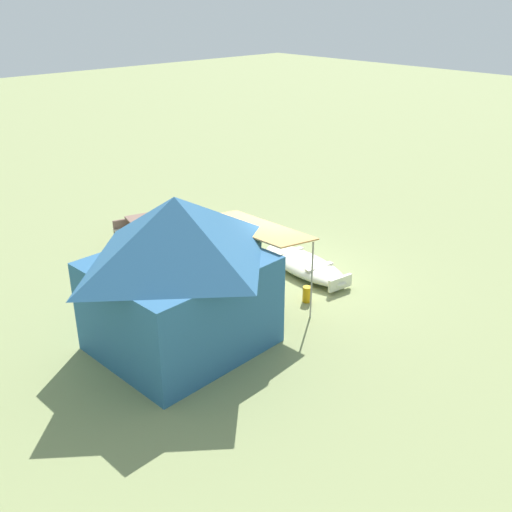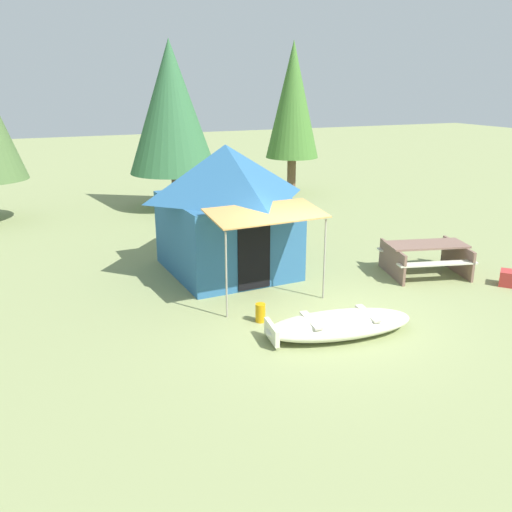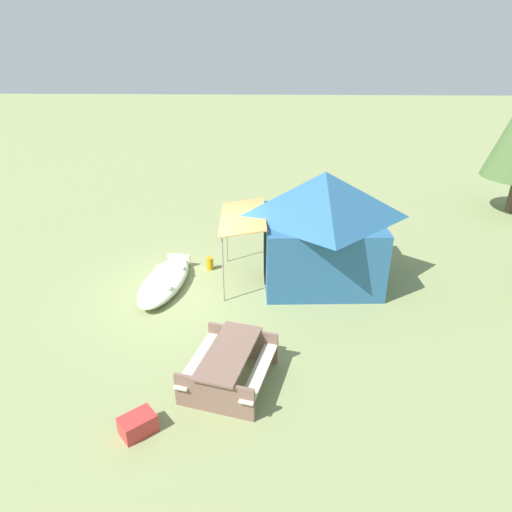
% 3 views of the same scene
% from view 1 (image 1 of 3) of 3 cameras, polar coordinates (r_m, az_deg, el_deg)
% --- Properties ---
extents(ground_plane, '(80.00, 80.00, 0.00)m').
position_cam_1_polar(ground_plane, '(14.00, 2.03, -2.24)').
color(ground_plane, '#87925C').
extents(beached_rowboat, '(2.87, 1.37, 0.39)m').
position_cam_1_polar(beached_rowboat, '(14.31, 4.69, -0.80)').
color(beached_rowboat, beige).
rests_on(beached_rowboat, ground_plane).
extents(canvas_cabin_tent, '(2.97, 4.32, 3.00)m').
position_cam_1_polar(canvas_cabin_tent, '(10.86, -7.45, -1.52)').
color(canvas_cabin_tent, '#2B5F8D').
rests_on(canvas_cabin_tent, ground_plane).
extents(picnic_table, '(2.14, 1.89, 0.75)m').
position_cam_1_polar(picnic_table, '(15.55, -10.18, 2.06)').
color(picnic_table, '#7B5C4E').
rests_on(picnic_table, ground_plane).
extents(cooler_box, '(0.68, 0.69, 0.34)m').
position_cam_1_polar(cooler_box, '(17.39, -8.48, 3.52)').
color(cooler_box, '#B9322F').
rests_on(cooler_box, ground_plane).
extents(fuel_can, '(0.23, 0.23, 0.36)m').
position_cam_1_polar(fuel_can, '(12.97, 4.94, -3.70)').
color(fuel_can, orange).
rests_on(fuel_can, ground_plane).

